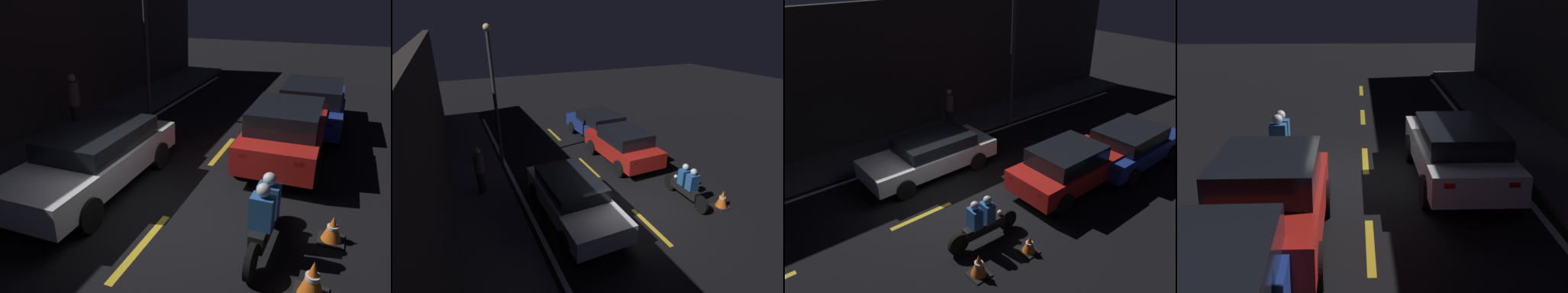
# 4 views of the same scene
# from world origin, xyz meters

# --- Properties ---
(ground_plane) EXTENTS (56.00, 56.00, 0.00)m
(ground_plane) POSITION_xyz_m (0.00, 0.00, 0.00)
(ground_plane) COLOR black
(lane_dash_c) EXTENTS (2.00, 0.14, 0.01)m
(lane_dash_c) POSITION_xyz_m (-1.00, 0.00, 0.00)
(lane_dash_c) COLOR gold
(lane_dash_c) RESTS_ON ground
(lane_dash_d) EXTENTS (2.00, 0.14, 0.01)m
(lane_dash_d) POSITION_xyz_m (3.50, 0.00, 0.00)
(lane_dash_d) COLOR gold
(lane_dash_d) RESTS_ON ground
(lane_dash_e) EXTENTS (2.00, 0.14, 0.01)m
(lane_dash_e) POSITION_xyz_m (8.00, 0.00, 0.00)
(lane_dash_e) COLOR gold
(lane_dash_e) RESTS_ON ground
(lane_solid_kerb) EXTENTS (25.20, 0.14, 0.01)m
(lane_solid_kerb) POSITION_xyz_m (0.00, 3.18, 0.00)
(lane_solid_kerb) COLOR silver
(lane_solid_kerb) RESTS_ON ground
(sedan_white) EXTENTS (4.60, 1.92, 1.32)m
(sedan_white) POSITION_xyz_m (0.56, 1.94, 0.73)
(sedan_white) COLOR silver
(sedan_white) RESTS_ON ground
(taxi_red) EXTENTS (4.02, 1.93, 1.52)m
(taxi_red) POSITION_xyz_m (3.44, -1.64, 0.81)
(taxi_red) COLOR red
(taxi_red) RESTS_ON ground
(sedan_blue) EXTENTS (4.32, 2.07, 1.44)m
(sedan_blue) POSITION_xyz_m (6.44, -1.96, 0.77)
(sedan_blue) COLOR navy
(sedan_blue) RESTS_ON ground
(motorcycle) EXTENTS (2.21, 0.38, 1.36)m
(motorcycle) POSITION_xyz_m (-0.31, -1.93, 0.64)
(motorcycle) COLOR black
(motorcycle) RESTS_ON ground
(traffic_cone_near) EXTENTS (0.49, 0.49, 0.61)m
(traffic_cone_near) POSITION_xyz_m (-1.12, -2.80, 0.30)
(traffic_cone_near) COLOR black
(traffic_cone_near) RESTS_ON ground
(traffic_cone_mid) EXTENTS (0.45, 0.45, 0.48)m
(traffic_cone_mid) POSITION_xyz_m (0.37, -2.99, 0.23)
(traffic_cone_mid) COLOR black
(traffic_cone_mid) RESTS_ON ground
(pedestrian) EXTENTS (0.34, 0.34, 1.70)m
(pedestrian) POSITION_xyz_m (3.05, 4.42, 1.02)
(pedestrian) COLOR black
(pedestrian) RESTS_ON raised_curb
(street_lamp) EXTENTS (0.28, 0.28, 5.76)m
(street_lamp) POSITION_xyz_m (5.49, 3.28, 3.24)
(street_lamp) COLOR #333338
(street_lamp) RESTS_ON ground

